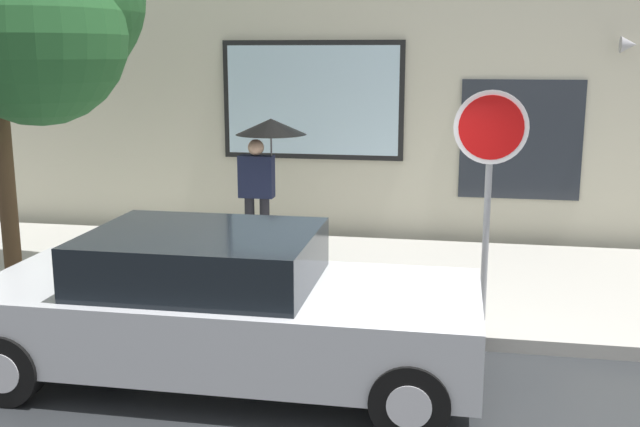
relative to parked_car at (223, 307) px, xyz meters
The scene contains 6 objects.
ground_plane 1.36m from the parked_car, ahead, with size 60.00×60.00×0.00m, color #282B2D.
sidewalk 3.35m from the parked_car, 69.20° to the left, with size 20.00×4.00×0.15m, color #A3A099.
building_facade 6.34m from the parked_car, 78.22° to the left, with size 20.00×0.67×7.00m.
parked_car is the anchor object (origin of this frame).
pedestrian_with_umbrella 3.95m from the parked_car, 98.26° to the left, with size 0.98×0.98×1.95m.
stop_sign 3.11m from the parked_car, 33.32° to the left, with size 0.76×0.10×2.46m.
Camera 1 is at (0.89, -6.37, 2.97)m, focal length 42.16 mm.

